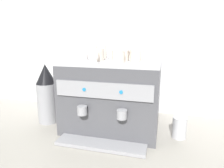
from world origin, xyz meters
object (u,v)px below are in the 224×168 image
(ceramic_cup_1, at_px, (135,55))
(ceramic_bowl_2, at_px, (87,55))
(ceramic_cup_4, at_px, (118,56))
(ceramic_cup_5, at_px, (139,54))
(ceramic_bowl_0, at_px, (79,58))
(coffee_grinder, at_px, (47,94))
(ceramic_cup_2, at_px, (123,55))
(ceramic_cup_3, at_px, (101,52))
(ceramic_bowl_1, at_px, (118,56))
(espresso_machine, at_px, (112,95))
(milk_pitcher, at_px, (179,128))
(ceramic_cup_0, at_px, (97,55))

(ceramic_cup_1, relative_size, ceramic_bowl_2, 0.74)
(ceramic_cup_4, relative_size, ceramic_cup_5, 0.95)
(ceramic_bowl_0, distance_m, coffee_grinder, 0.39)
(ceramic_cup_2, xyz_separation_m, ceramic_cup_3, (-0.17, 0.09, 0.01))
(ceramic_cup_2, bearing_deg, ceramic_bowl_1, 116.81)
(ceramic_bowl_2, distance_m, coffee_grinder, 0.39)
(ceramic_cup_1, bearing_deg, espresso_machine, 166.30)
(ceramic_bowl_0, xyz_separation_m, coffee_grinder, (-0.28, 0.05, -0.27))
(ceramic_cup_2, height_order, milk_pitcher, ceramic_cup_2)
(ceramic_cup_4, height_order, milk_pitcher, ceramic_cup_4)
(espresso_machine, relative_size, milk_pitcher, 4.67)
(ceramic_cup_3, distance_m, ceramic_bowl_1, 0.11)
(ceramic_cup_1, height_order, milk_pitcher, ceramic_cup_1)
(ceramic_cup_0, xyz_separation_m, milk_pitcher, (0.51, 0.03, -0.43))
(ceramic_cup_5, bearing_deg, coffee_grinder, -175.44)
(ceramic_cup_1, distance_m, ceramic_cup_3, 0.27)
(ceramic_bowl_1, bearing_deg, ceramic_bowl_2, -175.57)
(ceramic_cup_0, relative_size, ceramic_cup_4, 1.22)
(espresso_machine, distance_m, ceramic_cup_2, 0.27)
(ceramic_cup_1, distance_m, ceramic_cup_5, 0.07)
(ceramic_bowl_2, distance_m, milk_pitcher, 0.76)
(ceramic_cup_3, relative_size, coffee_grinder, 0.28)
(ceramic_cup_0, relative_size, ceramic_cup_3, 0.99)
(ceramic_cup_4, bearing_deg, ceramic_cup_2, 81.35)
(ceramic_cup_2, bearing_deg, ceramic_bowl_2, 158.82)
(milk_pitcher, bearing_deg, ceramic_bowl_0, -176.26)
(ceramic_cup_2, distance_m, milk_pitcher, 0.55)
(ceramic_cup_3, height_order, ceramic_cup_5, ceramic_cup_3)
(ceramic_cup_2, bearing_deg, ceramic_cup_3, 150.88)
(espresso_machine, height_order, ceramic_cup_2, ceramic_cup_2)
(ceramic_cup_5, distance_m, coffee_grinder, 0.70)
(ceramic_cup_3, xyz_separation_m, ceramic_bowl_1, (0.11, 0.03, -0.02))
(ceramic_cup_1, xyz_separation_m, ceramic_bowl_2, (-0.35, 0.12, -0.02))
(espresso_machine, bearing_deg, ceramic_cup_3, 141.43)
(ceramic_cup_5, bearing_deg, ceramic_cup_0, -158.91)
(ceramic_cup_0, xyz_separation_m, ceramic_bowl_2, (-0.13, 0.14, -0.02))
(espresso_machine, relative_size, ceramic_cup_0, 5.18)
(espresso_machine, bearing_deg, milk_pitcher, -3.53)
(milk_pitcher, bearing_deg, espresso_machine, 176.47)
(ceramic_cup_3, distance_m, ceramic_cup_4, 0.24)
(ceramic_cup_1, distance_m, ceramic_bowl_1, 0.20)
(ceramic_bowl_2, xyz_separation_m, coffee_grinder, (-0.27, -0.10, -0.27))
(ceramic_cup_5, height_order, ceramic_bowl_0, ceramic_cup_5)
(espresso_machine, distance_m, ceramic_cup_3, 0.30)
(ceramic_bowl_1, xyz_separation_m, milk_pitcher, (0.42, -0.13, -0.41))
(ceramic_cup_3, height_order, ceramic_cup_4, ceramic_cup_3)
(ceramic_bowl_1, height_order, ceramic_bowl_2, ceramic_bowl_1)
(ceramic_cup_0, relative_size, milk_pitcher, 0.90)
(espresso_machine, xyz_separation_m, ceramic_cup_5, (0.16, 0.04, 0.27))
(ceramic_cup_3, relative_size, ceramic_cup_4, 1.23)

